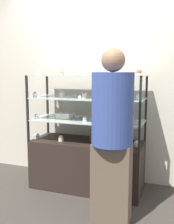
% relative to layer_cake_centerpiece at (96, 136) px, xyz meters
% --- Properties ---
extents(ground_plane, '(20.00, 20.00, 0.00)m').
position_rel_layer_cake_centerpiece_xyz_m(ground_plane, '(-0.11, -0.03, -0.68)').
color(ground_plane, '#38332D').
extents(back_wall, '(8.00, 0.05, 2.60)m').
position_rel_layer_cake_centerpiece_xyz_m(back_wall, '(-0.11, 0.38, 0.62)').
color(back_wall, beige).
rests_on(back_wall, ground_plane).
extents(display_base, '(1.37, 0.54, 0.61)m').
position_rel_layer_cake_centerpiece_xyz_m(display_base, '(-0.11, -0.03, -0.37)').
color(display_base, black).
rests_on(display_base, ground_plane).
extents(display_riser_lower, '(1.37, 0.54, 0.27)m').
position_rel_layer_cake_centerpiece_xyz_m(display_riser_lower, '(-0.11, -0.03, 0.19)').
color(display_riser_lower, black).
rests_on(display_riser_lower, display_base).
extents(display_riser_middle, '(1.37, 0.54, 0.27)m').
position_rel_layer_cake_centerpiece_xyz_m(display_riser_middle, '(-0.11, -0.03, 0.46)').
color(display_riser_middle, black).
rests_on(display_riser_middle, display_riser_lower).
extents(display_riser_upper, '(1.37, 0.54, 0.27)m').
position_rel_layer_cake_centerpiece_xyz_m(display_riser_upper, '(-0.11, -0.03, 0.73)').
color(display_riser_upper, black).
rests_on(display_riser_upper, display_riser_middle).
extents(layer_cake_centerpiece, '(0.17, 0.17, 0.14)m').
position_rel_layer_cake_centerpiece_xyz_m(layer_cake_centerpiece, '(0.00, 0.00, 0.00)').
color(layer_cake_centerpiece, brown).
rests_on(layer_cake_centerpiece, display_base).
extents(sheet_cake_frosted, '(0.18, 0.17, 0.07)m').
position_rel_layer_cake_centerpiece_xyz_m(sheet_cake_frosted, '(-0.40, -0.04, 0.23)').
color(sheet_cake_frosted, beige).
rests_on(sheet_cake_frosted, display_riser_lower).
extents(cupcake_0, '(0.06, 0.06, 0.07)m').
position_rel_layer_cake_centerpiece_xyz_m(cupcake_0, '(-0.75, -0.14, -0.04)').
color(cupcake_0, beige).
rests_on(cupcake_0, display_base).
extents(cupcake_1, '(0.06, 0.06, 0.07)m').
position_rel_layer_cake_centerpiece_xyz_m(cupcake_1, '(-0.42, -0.14, -0.04)').
color(cupcake_1, white).
rests_on(cupcake_1, display_base).
extents(cupcake_2, '(0.06, 0.06, 0.07)m').
position_rel_layer_cake_centerpiece_xyz_m(cupcake_2, '(0.21, -0.08, -0.04)').
color(cupcake_2, white).
rests_on(cupcake_2, display_base).
extents(cupcake_3, '(0.06, 0.06, 0.07)m').
position_rel_layer_cake_centerpiece_xyz_m(cupcake_3, '(0.51, -0.07, -0.04)').
color(cupcake_3, '#CCB28C').
rests_on(cupcake_3, display_base).
extents(price_tag_0, '(0.04, 0.00, 0.04)m').
position_rel_layer_cake_centerpiece_xyz_m(price_tag_0, '(0.13, -0.28, -0.05)').
color(price_tag_0, white).
rests_on(price_tag_0, display_base).
extents(cupcake_4, '(0.05, 0.05, 0.06)m').
position_rel_layer_cake_centerpiece_xyz_m(cupcake_4, '(-0.73, -0.17, 0.23)').
color(cupcake_4, beige).
rests_on(cupcake_4, display_riser_lower).
extents(cupcake_5, '(0.05, 0.05, 0.06)m').
position_rel_layer_cake_centerpiece_xyz_m(cupcake_5, '(-0.10, -0.14, 0.23)').
color(cupcake_5, white).
rests_on(cupcake_5, display_riser_lower).
extents(cupcake_6, '(0.05, 0.05, 0.06)m').
position_rel_layer_cake_centerpiece_xyz_m(cupcake_6, '(0.22, -0.08, 0.23)').
color(cupcake_6, white).
rests_on(cupcake_6, display_riser_lower).
extents(cupcake_7, '(0.05, 0.05, 0.06)m').
position_rel_layer_cake_centerpiece_xyz_m(cupcake_7, '(0.53, -0.15, 0.23)').
color(cupcake_7, beige).
rests_on(cupcake_7, display_riser_lower).
extents(price_tag_1, '(0.04, 0.00, 0.04)m').
position_rel_layer_cake_centerpiece_xyz_m(price_tag_1, '(0.24, -0.28, 0.22)').
color(price_tag_1, white).
rests_on(price_tag_1, display_riser_lower).
extents(cupcake_8, '(0.06, 0.06, 0.07)m').
position_rel_layer_cake_centerpiece_xyz_m(cupcake_8, '(-0.75, -0.17, 0.50)').
color(cupcake_8, white).
rests_on(cupcake_8, display_riser_middle).
extents(cupcake_9, '(0.06, 0.06, 0.07)m').
position_rel_layer_cake_centerpiece_xyz_m(cupcake_9, '(-0.42, -0.09, 0.50)').
color(cupcake_9, beige).
rests_on(cupcake_9, display_riser_middle).
extents(cupcake_10, '(0.06, 0.06, 0.07)m').
position_rel_layer_cake_centerpiece_xyz_m(cupcake_10, '(-0.11, -0.12, 0.50)').
color(cupcake_10, beige).
rests_on(cupcake_10, display_riser_middle).
extents(cupcake_11, '(0.06, 0.06, 0.07)m').
position_rel_layer_cake_centerpiece_xyz_m(cupcake_11, '(0.21, -0.09, 0.50)').
color(cupcake_11, white).
rests_on(cupcake_11, display_riser_middle).
extents(cupcake_12, '(0.06, 0.06, 0.07)m').
position_rel_layer_cake_centerpiece_xyz_m(cupcake_12, '(0.52, -0.10, 0.50)').
color(cupcake_12, beige).
rests_on(cupcake_12, display_riser_middle).
extents(price_tag_2, '(0.04, 0.00, 0.04)m').
position_rel_layer_cake_centerpiece_xyz_m(price_tag_2, '(-0.11, -0.28, 0.49)').
color(price_tag_2, white).
rests_on(price_tag_2, display_riser_middle).
extents(cupcake_13, '(0.06, 0.06, 0.07)m').
position_rel_layer_cake_centerpiece_xyz_m(cupcake_13, '(-0.74, -0.08, 0.77)').
color(cupcake_13, white).
rests_on(cupcake_13, display_riser_upper).
extents(cupcake_14, '(0.06, 0.06, 0.07)m').
position_rel_layer_cake_centerpiece_xyz_m(cupcake_14, '(-0.42, -0.08, 0.77)').
color(cupcake_14, '#CCB28C').
rests_on(cupcake_14, display_riser_upper).
extents(cupcake_15, '(0.06, 0.06, 0.07)m').
position_rel_layer_cake_centerpiece_xyz_m(cupcake_15, '(-0.10, -0.16, 0.77)').
color(cupcake_15, white).
rests_on(cupcake_15, display_riser_upper).
extents(cupcake_16, '(0.06, 0.06, 0.07)m').
position_rel_layer_cake_centerpiece_xyz_m(cupcake_16, '(0.21, -0.18, 0.77)').
color(cupcake_16, white).
rests_on(cupcake_16, display_riser_upper).
extents(cupcake_17, '(0.06, 0.06, 0.07)m').
position_rel_layer_cake_centerpiece_xyz_m(cupcake_17, '(0.52, -0.14, 0.77)').
color(cupcake_17, white).
rests_on(cupcake_17, display_riser_upper).
extents(price_tag_3, '(0.04, 0.00, 0.04)m').
position_rel_layer_cake_centerpiece_xyz_m(price_tag_3, '(-0.09, -0.28, 0.76)').
color(price_tag_3, white).
rests_on(price_tag_3, display_riser_upper).
extents(donut_glazed, '(0.14, 0.14, 0.04)m').
position_rel_layer_cake_centerpiece_xyz_m(donut_glazed, '(0.20, -0.00, 0.76)').
color(donut_glazed, '#EFE5CC').
rests_on(donut_glazed, display_riser_upper).
extents(customer_figure, '(0.39, 0.39, 1.67)m').
position_rel_layer_cake_centerpiece_xyz_m(customer_figure, '(0.36, -0.65, 0.22)').
color(customer_figure, brown).
rests_on(customer_figure, ground_plane).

